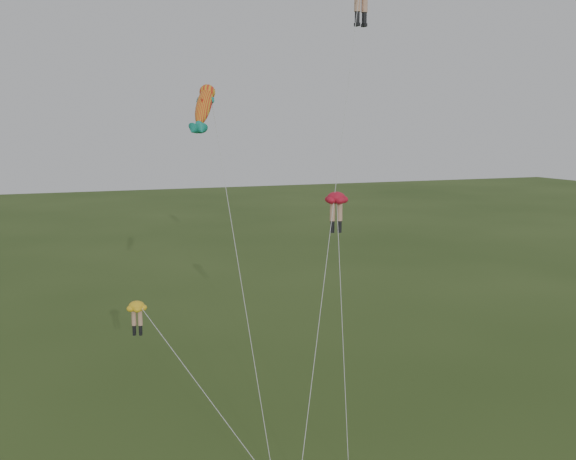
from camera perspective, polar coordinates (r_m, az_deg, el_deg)
name	(u,v)px	position (r m, az deg, el deg)	size (l,w,h in m)	color
legs_kite_red_mid	(336,206)	(33.90, 4.33, 2.14)	(2.37, 5.84, 13.12)	red
legs_kite_yellow	(143,316)	(31.80, -12.80, -7.49)	(6.08, 8.23, 8.20)	yellow
fish_kite	(204,107)	(34.60, -7.43, 10.83)	(2.54, 8.48, 19.05)	gold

